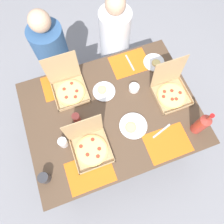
# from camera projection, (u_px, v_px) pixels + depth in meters

# --- Properties ---
(ground_plane) EXTENTS (6.00, 6.00, 0.00)m
(ground_plane) POSITION_uv_depth(u_px,v_px,m) (112.00, 135.00, 2.49)
(ground_plane) COLOR gray
(dining_table) EXTENTS (1.48, 1.13, 0.75)m
(dining_table) POSITION_uv_depth(u_px,v_px,m) (112.00, 116.00, 1.89)
(dining_table) COLOR #3F3328
(dining_table) RESTS_ON ground_plane
(placemat_near_left) EXTENTS (0.36, 0.26, 0.00)m
(placemat_near_left) POSITION_uv_depth(u_px,v_px,m) (90.00, 172.00, 1.61)
(placemat_near_left) COLOR orange
(placemat_near_left) RESTS_ON dining_table
(placemat_near_right) EXTENTS (0.36, 0.26, 0.00)m
(placemat_near_right) POSITION_uv_depth(u_px,v_px,m) (168.00, 143.00, 1.70)
(placemat_near_right) COLOR orange
(placemat_near_right) RESTS_ON dining_table
(placemat_far_left) EXTENTS (0.36, 0.26, 0.00)m
(placemat_far_left) POSITION_uv_depth(u_px,v_px,m) (62.00, 84.00, 1.90)
(placemat_far_left) COLOR orange
(placemat_far_left) RESTS_ON dining_table
(placemat_far_right) EXTENTS (0.36, 0.26, 0.00)m
(placemat_far_right) POSITION_uv_depth(u_px,v_px,m) (130.00, 63.00, 1.98)
(placemat_far_right) COLOR orange
(placemat_far_right) RESTS_ON dining_table
(pizza_box_edge_far) EXTENTS (0.30, 0.30, 0.33)m
(pizza_box_edge_far) POSITION_uv_depth(u_px,v_px,m) (90.00, 146.00, 1.64)
(pizza_box_edge_far) COLOR tan
(pizza_box_edge_far) RESTS_ON dining_table
(pizza_box_corner_left) EXTENTS (0.29, 0.32, 0.33)m
(pizza_box_corner_left) POSITION_uv_depth(u_px,v_px,m) (69.00, 87.00, 1.83)
(pizza_box_corner_left) COLOR tan
(pizza_box_corner_left) RESTS_ON dining_table
(pizza_box_corner_right) EXTENTS (0.29, 0.31, 0.33)m
(pizza_box_corner_right) POSITION_uv_depth(u_px,v_px,m) (171.00, 90.00, 1.82)
(pizza_box_corner_right) COLOR tan
(pizza_box_corner_right) RESTS_ON dining_table
(plate_far_left) EXTENTS (0.20, 0.20, 0.03)m
(plate_far_left) POSITION_uv_depth(u_px,v_px,m) (104.00, 91.00, 1.86)
(plate_far_left) COLOR white
(plate_far_left) RESTS_ON dining_table
(plate_near_left) EXTENTS (0.23, 0.23, 0.03)m
(plate_near_left) POSITION_uv_depth(u_px,v_px,m) (133.00, 126.00, 1.74)
(plate_near_left) COLOR white
(plate_near_left) RESTS_ON dining_table
(plate_middle) EXTENTS (0.20, 0.20, 0.03)m
(plate_middle) POSITION_uv_depth(u_px,v_px,m) (154.00, 62.00, 1.97)
(plate_middle) COLOR white
(plate_middle) RESTS_ON dining_table
(soda_bottle) EXTENTS (0.09, 0.09, 0.32)m
(soda_bottle) POSITION_uv_depth(u_px,v_px,m) (202.00, 124.00, 1.62)
(soda_bottle) COLOR #B2382D
(soda_bottle) RESTS_ON dining_table
(cup_clear_left) EXTENTS (0.07, 0.07, 0.09)m
(cup_clear_left) POSITION_uv_depth(u_px,v_px,m) (76.00, 118.00, 1.73)
(cup_clear_left) COLOR #BF4742
(cup_clear_left) RESTS_ON dining_table
(cup_clear_right) EXTENTS (0.08, 0.08, 0.09)m
(cup_clear_right) POSITION_uv_depth(u_px,v_px,m) (44.00, 178.00, 1.55)
(cup_clear_right) COLOR #333338
(cup_clear_right) RESTS_ON dining_table
(cup_red) EXTENTS (0.07, 0.07, 0.09)m
(cup_red) POSITION_uv_depth(u_px,v_px,m) (63.00, 143.00, 1.66)
(cup_red) COLOR silver
(cup_red) RESTS_ON dining_table
(condiment_bowl) EXTENTS (0.09, 0.09, 0.05)m
(condiment_bowl) POSITION_uv_depth(u_px,v_px,m) (134.00, 88.00, 1.86)
(condiment_bowl) COLOR white
(condiment_bowl) RESTS_ON dining_table
(fork_by_far_right) EXTENTS (0.03, 0.19, 0.00)m
(fork_by_far_right) POSITION_uv_depth(u_px,v_px,m) (130.00, 63.00, 1.98)
(fork_by_far_right) COLOR #B7B7BC
(fork_by_far_right) RESTS_ON dining_table
(fork_by_far_left) EXTENTS (0.19, 0.07, 0.00)m
(fork_by_far_left) POSITION_uv_depth(u_px,v_px,m) (162.00, 131.00, 1.73)
(fork_by_far_left) COLOR #B7B7BC
(fork_by_far_left) RESTS_ON dining_table
(diner_left_seat) EXTENTS (0.32, 0.32, 1.21)m
(diner_left_seat) POSITION_uv_depth(u_px,v_px,m) (57.00, 62.00, 2.23)
(diner_left_seat) COLOR #33598C
(diner_left_seat) RESTS_ON ground_plane
(diner_right_seat) EXTENTS (0.32, 0.32, 1.17)m
(diner_right_seat) POSITION_uv_depth(u_px,v_px,m) (115.00, 46.00, 2.33)
(diner_right_seat) COLOR white
(diner_right_seat) RESTS_ON ground_plane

